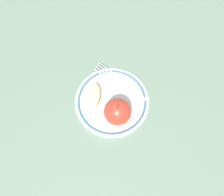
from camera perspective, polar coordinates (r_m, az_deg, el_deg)
ground_plane at (r=0.63m, az=1.00°, el=-0.05°), size 2.00×2.00×0.00m
plate at (r=0.62m, az=0.00°, el=-0.91°), size 0.21×0.21×0.02m
apple_red_whole at (r=0.57m, az=0.95°, el=-3.62°), size 0.07×0.07×0.08m
apple_slice_front at (r=0.61m, az=-4.62°, el=0.65°), size 0.04×0.08×0.02m
fork at (r=0.63m, az=2.53°, el=3.78°), size 0.15×0.13×0.00m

